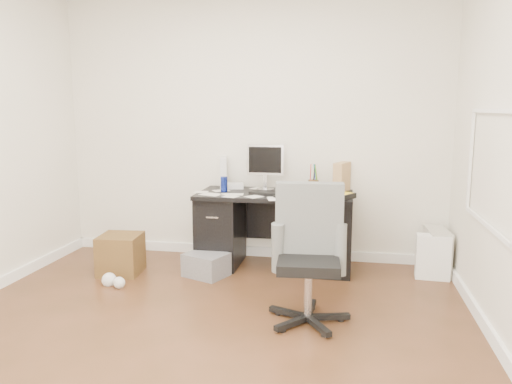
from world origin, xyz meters
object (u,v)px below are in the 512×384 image
at_px(desk, 275,228).
at_px(wicker_basket, 121,254).
at_px(pc_tower, 436,252).
at_px(office_chair, 309,256).
at_px(lcd_monitor, 265,167).
at_px(keyboard, 276,193).

relative_size(desk, wicker_basket, 3.99).
bearing_deg(pc_tower, office_chair, -133.57).
distance_m(desk, pc_tower, 1.57).
bearing_deg(lcd_monitor, keyboard, -58.66).
distance_m(desk, wicker_basket, 1.51).
bearing_deg(keyboard, wicker_basket, -158.04).
bearing_deg(lcd_monitor, pc_tower, -1.07).
relative_size(lcd_monitor, pc_tower, 1.09).
height_order(desk, office_chair, office_chair).
distance_m(lcd_monitor, wicker_basket, 1.64).
distance_m(pc_tower, wicker_basket, 3.03).
xyz_separation_m(lcd_monitor, office_chair, (0.55, -1.39, -0.47)).
height_order(desk, wicker_basket, desk).
bearing_deg(lcd_monitor, desk, -48.02).
height_order(lcd_monitor, office_chair, lcd_monitor).
bearing_deg(keyboard, pc_tower, 14.84).
relative_size(desk, office_chair, 1.47).
distance_m(lcd_monitor, pc_tower, 1.84).
distance_m(desk, keyboard, 0.38).
bearing_deg(desk, pc_tower, 3.02).
xyz_separation_m(desk, keyboard, (0.02, -0.10, 0.36)).
height_order(office_chair, pc_tower, office_chair).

